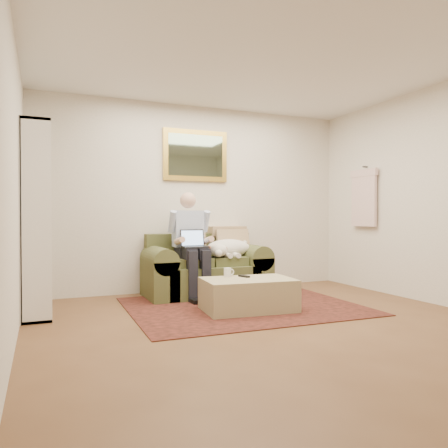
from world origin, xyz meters
TOP-DOWN VIEW (x-y plane):
  - room_shell at (0.00, 0.35)m, footprint 4.51×5.00m
  - rug at (0.09, 1.18)m, footprint 2.61×2.10m
  - sofa at (-0.04, 2.06)m, footprint 1.61×0.82m
  - seated_man at (-0.28, 1.91)m, footprint 0.53×0.76m
  - laptop at (-0.28, 1.85)m, footprint 0.31×0.25m
  - sleeping_dog at (0.25, 1.98)m, footprint 0.66×0.42m
  - ottoman at (0.04, 0.94)m, footprint 1.03×0.70m
  - coffee_mug at (-0.10, 1.18)m, footprint 0.08×0.08m
  - tv_remote at (0.05, 1.07)m, footprint 0.09×0.16m
  - bookshelf at (-2.10, 1.60)m, footprint 0.28×0.80m
  - wall_mirror at (-0.04, 2.47)m, footprint 0.94×0.04m
  - hanging_shirt at (2.19, 1.60)m, footprint 0.06×0.52m

SIDE VIEW (x-z plane):
  - rug at x=0.09m, z-range 0.00..0.01m
  - ottoman at x=0.04m, z-range 0.00..0.36m
  - sofa at x=-0.04m, z-range -0.21..0.76m
  - tv_remote at x=0.05m, z-range 0.36..0.38m
  - coffee_mug at x=-0.10m, z-range 0.36..0.46m
  - sleeping_dog at x=0.25m, z-range 0.49..0.74m
  - seated_man at x=-0.28m, z-range 0.00..1.36m
  - laptop at x=-0.28m, z-range 0.60..0.82m
  - bookshelf at x=-2.10m, z-range 0.00..2.00m
  - room_shell at x=0.00m, z-range 0.00..2.61m
  - hanging_shirt at x=2.19m, z-range 0.90..1.80m
  - wall_mirror at x=-0.04m, z-range 1.54..2.26m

